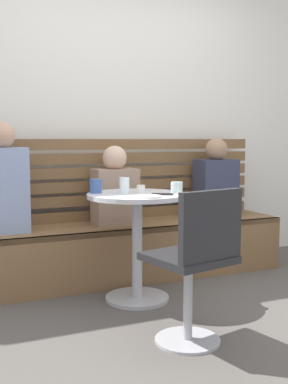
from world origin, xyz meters
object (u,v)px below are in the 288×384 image
Objects in this scene: person_child_left at (216,182)px; cup_espresso_small at (141,189)px; cup_glass_short at (177,188)px; phone_on_table at (162,194)px; person_child_middle at (115,190)px; cup_mug_blue at (96,186)px; plate_small at (148,197)px; white_chair at (196,261)px; cafe_table at (137,226)px; cup_water_clear at (124,185)px; person_adult at (3,183)px; booth_bench at (122,251)px.

cup_espresso_small is (-0.94, -0.54, 0.03)m from person_child_left.
cup_glass_short reaches higher than phone_on_table.
person_child_left is at bearing 0.26° from person_child_middle.
plate_small is at bearing -58.75° from cup_mug_blue.
person_child_middle reaches higher than white_chair.
person_child_middle reaches higher than phone_on_table.
person_child_left is 1.10m from phone_on_table.
cup_espresso_small is 0.26m from plate_small.
cup_espresso_small is at bearing 145.32° from cup_glass_short.
person_child_middle reaches higher than cafe_table.
cup_water_clear is at bearing 168.28° from cup_espresso_small.
white_chair is 1.60m from person_adult.
cup_glass_short is 0.57× the size of phone_on_table.
white_chair is at bearing -92.85° from cup_espresso_small.
person_child_left is (0.98, 1.37, 0.27)m from white_chair.
person_child_left reaches higher than booth_bench.
person_adult is 4.63× the size of plate_small.
plate_small is at bearing 149.66° from phone_on_table.
cafe_table is 4.35× the size of plate_small.
cup_espresso_small reaches higher than plate_small.
person_child_middle is 0.52m from cup_mug_blue.
booth_bench is at bearing 80.54° from cafe_table.
booth_bench is 3.43× the size of person_adult.
white_chair is 1.39m from person_child_middle.
cup_glass_short is (-0.74, -0.68, 0.04)m from person_child_left.
white_chair reaches higher than plate_small.
cup_espresso_small is at bearing -22.93° from cup_mug_blue.
person_child_left is 1.01m from cup_glass_short.
cup_water_clear is 0.35m from cup_glass_short.
cup_mug_blue is (-0.48, 0.26, 0.01)m from cup_glass_short.
person_child_left is at bearing 38.39° from plate_small.
cafe_table is 0.39m from cup_mug_blue.
person_child_middle is 0.54m from cup_espresso_small.
cafe_table is at bearing -26.57° from cup_water_clear.
white_chair is 8.95× the size of cup_mug_blue.
cup_espresso_small is (0.11, -0.02, -0.03)m from cup_water_clear.
person_child_left is 12.02× the size of cup_espresso_small.
white_chair is 0.79m from cup_glass_short.
person_adult reaches higher than phone_on_table.
person_adult is 5.63× the size of phone_on_table.
phone_on_table is at bearing -36.36° from cup_mug_blue.
person_adult reaches higher than cup_mug_blue.
cup_mug_blue reaches higher than booth_bench.
cafe_table is at bearing 67.81° from phone_on_table.
booth_bench is 24.55× the size of cup_water_clear.
booth_bench is at bearing 71.25° from cup_water_clear.
booth_bench is at bearing 84.23° from cup_espresso_small.
cafe_table is 0.87× the size of white_chair.
cup_espresso_small is at bearing -11.72° from cup_water_clear.
person_child_left reaches higher than person_child_middle.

